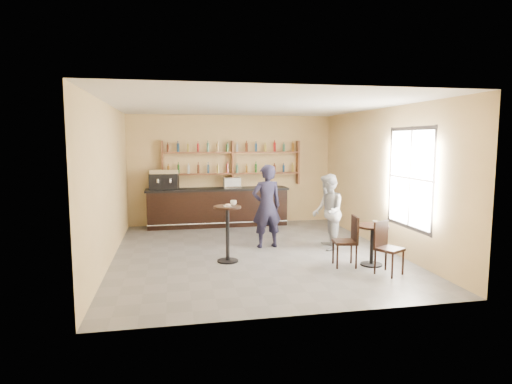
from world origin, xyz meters
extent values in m
plane|color=slate|center=(0.00, 0.00, 0.00)|extent=(7.00, 7.00, 0.00)
plane|color=white|center=(0.00, 0.00, 3.20)|extent=(7.00, 7.00, 0.00)
plane|color=tan|center=(0.00, 3.50, 1.60)|extent=(7.00, 0.00, 7.00)
plane|color=tan|center=(0.00, -3.50, 1.60)|extent=(7.00, 0.00, 7.00)
plane|color=tan|center=(-3.00, 0.00, 1.60)|extent=(0.00, 7.00, 7.00)
plane|color=tan|center=(3.00, 0.00, 1.60)|extent=(0.00, 7.00, 7.00)
plane|color=white|center=(2.99, -1.20, 1.70)|extent=(0.00, 2.00, 2.00)
cube|color=white|center=(-0.67, -0.60, 1.15)|extent=(0.18, 0.18, 0.00)
torus|color=#C17D46|center=(-0.66, -0.61, 1.17)|extent=(0.12, 0.12, 0.04)
imported|color=white|center=(-0.53, -0.50, 1.20)|extent=(0.16, 0.16, 0.10)
imported|color=black|center=(0.37, 0.42, 0.96)|extent=(0.75, 0.54, 1.92)
imported|color=white|center=(2.15, -1.41, 0.85)|extent=(0.10, 0.10, 0.09)
imported|color=gray|center=(1.69, -0.02, 0.86)|extent=(0.81, 0.95, 1.72)
camera|label=1|loc=(-1.75, -9.06, 2.45)|focal=30.00mm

